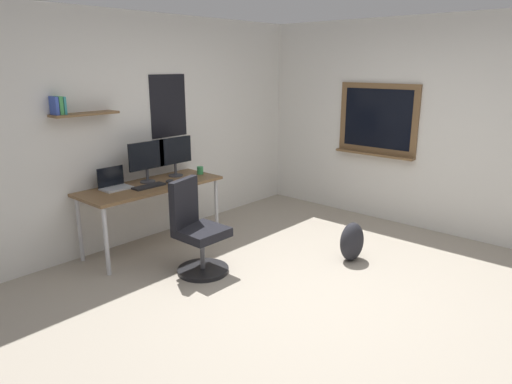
{
  "coord_description": "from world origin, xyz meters",
  "views": [
    {
      "loc": [
        -3.21,
        -2.13,
        2.04
      ],
      "look_at": [
        -0.01,
        0.72,
        0.85
      ],
      "focal_mm": 32.46,
      "sensor_mm": 36.0,
      "label": 1
    }
  ],
  "objects_px": {
    "laptop": "(114,184)",
    "keyboard": "(149,186)",
    "office_chair": "(197,233)",
    "computer_mouse": "(170,181)",
    "backpack": "(352,242)",
    "monitor_primary": "(147,159)",
    "monitor_secondary": "(175,154)",
    "coffee_mug": "(200,170)",
    "desk": "(151,190)"
  },
  "relations": [
    {
      "from": "monitor_primary",
      "to": "monitor_secondary",
      "type": "height_order",
      "value": "same"
    },
    {
      "from": "keyboard",
      "to": "monitor_primary",
      "type": "bearing_deg",
      "value": 56.63
    },
    {
      "from": "keyboard",
      "to": "computer_mouse",
      "type": "xyz_separation_m",
      "value": [
        0.28,
        0.0,
        0.01
      ]
    },
    {
      "from": "office_chair",
      "to": "backpack",
      "type": "xyz_separation_m",
      "value": [
        1.28,
        -1.03,
        -0.2
      ]
    },
    {
      "from": "monitor_primary",
      "to": "backpack",
      "type": "relative_size",
      "value": 1.1
    },
    {
      "from": "laptop",
      "to": "backpack",
      "type": "xyz_separation_m",
      "value": [
        1.55,
        -2.03,
        -0.59
      ]
    },
    {
      "from": "monitor_primary",
      "to": "coffee_mug",
      "type": "bearing_deg",
      "value": -11.34
    },
    {
      "from": "laptop",
      "to": "computer_mouse",
      "type": "distance_m",
      "value": 0.61
    },
    {
      "from": "monitor_secondary",
      "to": "desk",
      "type": "bearing_deg",
      "value": -166.86
    },
    {
      "from": "desk",
      "to": "coffee_mug",
      "type": "height_order",
      "value": "coffee_mug"
    },
    {
      "from": "monitor_secondary",
      "to": "coffee_mug",
      "type": "relative_size",
      "value": 5.04
    },
    {
      "from": "laptop",
      "to": "computer_mouse",
      "type": "bearing_deg",
      "value": -22.4
    },
    {
      "from": "computer_mouse",
      "to": "backpack",
      "type": "xyz_separation_m",
      "value": [
        0.99,
        -1.8,
        -0.55
      ]
    },
    {
      "from": "coffee_mug",
      "to": "backpack",
      "type": "relative_size",
      "value": 0.22
    },
    {
      "from": "monitor_secondary",
      "to": "backpack",
      "type": "bearing_deg",
      "value": -69.42
    },
    {
      "from": "office_chair",
      "to": "monitor_primary",
      "type": "bearing_deg",
      "value": 82.23
    },
    {
      "from": "coffee_mug",
      "to": "backpack",
      "type": "xyz_separation_m",
      "value": [
        0.48,
        -1.85,
        -0.58
      ]
    },
    {
      "from": "monitor_primary",
      "to": "monitor_secondary",
      "type": "xyz_separation_m",
      "value": [
        0.4,
        0.0,
        0.0
      ]
    },
    {
      "from": "backpack",
      "to": "monitor_secondary",
      "type": "bearing_deg",
      "value": 110.58
    },
    {
      "from": "desk",
      "to": "monitor_secondary",
      "type": "xyz_separation_m",
      "value": [
        0.44,
        0.1,
        0.34
      ]
    },
    {
      "from": "laptop",
      "to": "keyboard",
      "type": "height_order",
      "value": "laptop"
    },
    {
      "from": "computer_mouse",
      "to": "backpack",
      "type": "relative_size",
      "value": 0.25
    },
    {
      "from": "laptop",
      "to": "keyboard",
      "type": "distance_m",
      "value": 0.37
    },
    {
      "from": "office_chair",
      "to": "laptop",
      "type": "bearing_deg",
      "value": 105.15
    },
    {
      "from": "coffee_mug",
      "to": "monitor_secondary",
      "type": "bearing_deg",
      "value": 153.05
    },
    {
      "from": "desk",
      "to": "keyboard",
      "type": "relative_size",
      "value": 4.35
    },
    {
      "from": "computer_mouse",
      "to": "coffee_mug",
      "type": "distance_m",
      "value": 0.51
    },
    {
      "from": "laptop",
      "to": "monitor_primary",
      "type": "height_order",
      "value": "monitor_primary"
    },
    {
      "from": "desk",
      "to": "laptop",
      "type": "relative_size",
      "value": 5.19
    },
    {
      "from": "monitor_primary",
      "to": "backpack",
      "type": "xyz_separation_m",
      "value": [
        1.15,
        -1.98,
        -0.8
      ]
    },
    {
      "from": "office_chair",
      "to": "computer_mouse",
      "type": "xyz_separation_m",
      "value": [
        0.29,
        0.77,
        0.35
      ]
    },
    {
      "from": "laptop",
      "to": "monitor_primary",
      "type": "xyz_separation_m",
      "value": [
        0.4,
        -0.05,
        0.22
      ]
    },
    {
      "from": "computer_mouse",
      "to": "keyboard",
      "type": "bearing_deg",
      "value": 180.0
    },
    {
      "from": "computer_mouse",
      "to": "backpack",
      "type": "distance_m",
      "value": 2.13
    },
    {
      "from": "desk",
      "to": "coffee_mug",
      "type": "bearing_deg",
      "value": -2.43
    },
    {
      "from": "desk",
      "to": "computer_mouse",
      "type": "relative_size",
      "value": 15.47
    },
    {
      "from": "office_chair",
      "to": "backpack",
      "type": "bearing_deg",
      "value": -38.82
    },
    {
      "from": "office_chair",
      "to": "monitor_primary",
      "type": "height_order",
      "value": "monitor_primary"
    },
    {
      "from": "coffee_mug",
      "to": "monitor_primary",
      "type": "bearing_deg",
      "value": 168.66
    },
    {
      "from": "monitor_secondary",
      "to": "office_chair",
      "type": "bearing_deg",
      "value": -119.13
    },
    {
      "from": "office_chair",
      "to": "coffee_mug",
      "type": "distance_m",
      "value": 1.21
    },
    {
      "from": "laptop",
      "to": "coffee_mug",
      "type": "height_order",
      "value": "laptop"
    },
    {
      "from": "office_chair",
      "to": "computer_mouse",
      "type": "relative_size",
      "value": 9.13
    },
    {
      "from": "laptop",
      "to": "monitor_secondary",
      "type": "xyz_separation_m",
      "value": [
        0.8,
        -0.05,
        0.22
      ]
    },
    {
      "from": "monitor_secondary",
      "to": "computer_mouse",
      "type": "bearing_deg",
      "value": -142.98
    },
    {
      "from": "monitor_primary",
      "to": "keyboard",
      "type": "xyz_separation_m",
      "value": [
        -0.12,
        -0.18,
        -0.26
      ]
    },
    {
      "from": "desk",
      "to": "keyboard",
      "type": "distance_m",
      "value": 0.14
    },
    {
      "from": "coffee_mug",
      "to": "backpack",
      "type": "bearing_deg",
      "value": -75.38
    },
    {
      "from": "monitor_secondary",
      "to": "backpack",
      "type": "relative_size",
      "value": 1.1
    },
    {
      "from": "monitor_secondary",
      "to": "coffee_mug",
      "type": "height_order",
      "value": "monitor_secondary"
    }
  ]
}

